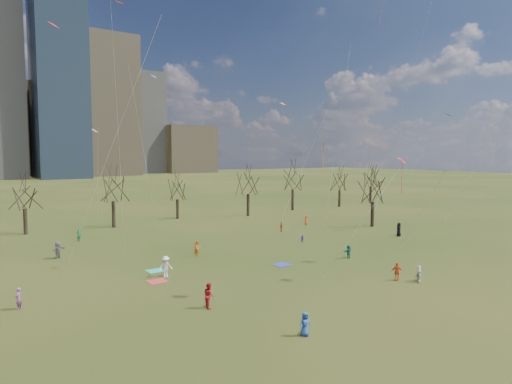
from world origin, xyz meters
TOP-DOWN VIEW (x-y plane):
  - ground at (0.00, 0.00)m, footprint 500.00×500.00m
  - downtown_skyline at (-2.43, 210.64)m, footprint 212.50×78.00m
  - bare_tree_row at (-0.09, 37.22)m, footprint 113.04×29.80m
  - blanket_teal at (-11.92, 11.74)m, footprint 1.60×1.50m
  - blanket_navy at (-0.48, 6.67)m, footprint 1.60×1.50m
  - blanket_crimson at (-13.22, 8.16)m, footprint 1.60×1.50m
  - person_0 at (-10.45, -8.34)m, footprint 0.84×0.68m
  - person_1 at (5.87, -4.81)m, footprint 0.58×0.61m
  - person_2 at (-12.80, -0.47)m, footprint 0.89×1.04m
  - person_3 at (5.28, -5.19)m, footprint 0.44×0.74m
  - person_4 at (4.25, -3.69)m, footprint 0.95×0.97m
  - person_5 at (7.17, 4.93)m, footprint 1.43×0.71m
  - person_6 at (22.49, 10.31)m, footprint 1.03×1.09m
  - person_7 at (-24.23, 7.02)m, footprint 0.63×0.70m
  - person_8 at (8.84, 14.43)m, footprint 0.59×0.58m
  - person_9 at (-11.95, 9.19)m, footprint 1.30×0.84m
  - person_10 at (11.63, 22.35)m, footprint 0.91×0.74m
  - person_11 at (-18.45, 22.65)m, footprint 1.73×1.49m
  - person_12 at (18.96, 25.37)m, footprint 0.60×0.79m
  - person_13 at (-14.22, 31.26)m, footprint 0.68×0.65m
  - person_14 at (-5.61, 15.19)m, footprint 0.98×0.86m
  - kites_airborne at (8.06, 12.95)m, footprint 59.17×46.01m

SIDE VIEW (x-z plane):
  - ground at x=0.00m, z-range 0.00..0.00m
  - blanket_teal at x=-11.92m, z-range 0.00..0.03m
  - blanket_navy at x=-0.48m, z-range 0.00..0.03m
  - blanket_crimson at x=-13.22m, z-range 0.00..0.03m
  - person_8 at x=8.84m, z-range 0.00..0.96m
  - person_3 at x=5.28m, z-range 0.00..1.13m
  - person_1 at x=5.87m, z-range 0.00..1.40m
  - person_12 at x=18.96m, z-range 0.00..1.43m
  - person_10 at x=11.63m, z-range 0.00..1.45m
  - person_5 at x=7.17m, z-range 0.00..1.48m
  - person_0 at x=-10.45m, z-range 0.00..1.48m
  - person_13 at x=-14.22m, z-range 0.00..1.58m
  - person_7 at x=-24.23m, z-range 0.00..1.61m
  - person_4 at x=4.25m, z-range 0.00..1.63m
  - person_14 at x=-5.61m, z-range 0.00..1.69m
  - person_2 at x=-12.80m, z-range 0.00..1.86m
  - person_6 at x=22.49m, z-range 0.00..1.88m
  - person_11 at x=-18.45m, z-range 0.00..1.88m
  - person_9 at x=-11.95m, z-range 0.00..1.90m
  - bare_tree_row at x=-0.09m, z-range 1.37..10.87m
  - kites_airborne at x=8.06m, z-range -4.35..30.28m
  - downtown_skyline at x=-2.43m, z-range -19.99..98.01m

